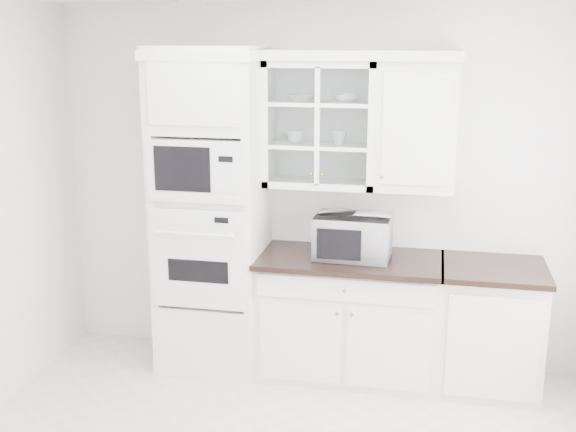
# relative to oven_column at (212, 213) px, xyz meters

# --- Properties ---
(room_shell) EXTENTS (4.00, 3.50, 2.70)m
(room_shell) POSITION_rel_oven_column_xyz_m (0.75, -0.99, 0.58)
(room_shell) COLOR white
(room_shell) RESTS_ON ground
(oven_column) EXTENTS (0.76, 0.68, 2.40)m
(oven_column) POSITION_rel_oven_column_xyz_m (0.00, 0.00, 0.00)
(oven_column) COLOR white
(oven_column) RESTS_ON ground
(base_cabinet_run) EXTENTS (1.32, 0.67, 0.92)m
(base_cabinet_run) POSITION_rel_oven_column_xyz_m (1.03, 0.03, -0.74)
(base_cabinet_run) COLOR white
(base_cabinet_run) RESTS_ON ground
(extra_base_cabinet) EXTENTS (0.72, 0.67, 0.92)m
(extra_base_cabinet) POSITION_rel_oven_column_xyz_m (2.03, 0.03, -0.74)
(extra_base_cabinet) COLOR white
(extra_base_cabinet) RESTS_ON ground
(upper_cabinet_glass) EXTENTS (0.80, 0.33, 0.90)m
(upper_cabinet_glass) POSITION_rel_oven_column_xyz_m (0.78, 0.17, 0.65)
(upper_cabinet_glass) COLOR white
(upper_cabinet_glass) RESTS_ON room_shell
(upper_cabinet_solid) EXTENTS (0.55, 0.33, 0.90)m
(upper_cabinet_solid) POSITION_rel_oven_column_xyz_m (1.46, 0.17, 0.65)
(upper_cabinet_solid) COLOR white
(upper_cabinet_solid) RESTS_ON room_shell
(crown_molding) EXTENTS (2.14, 0.38, 0.07)m
(crown_molding) POSITION_rel_oven_column_xyz_m (0.68, 0.14, 1.14)
(crown_molding) COLOR white
(crown_molding) RESTS_ON room_shell
(countertop_microwave) EXTENTS (0.55, 0.46, 0.31)m
(countertop_microwave) POSITION_rel_oven_column_xyz_m (1.04, 0.03, -0.13)
(countertop_microwave) COLOR white
(countertop_microwave) RESTS_ON base_cabinet_run
(bowl_a) EXTENTS (0.23, 0.23, 0.05)m
(bowl_a) POSITION_rel_oven_column_xyz_m (0.64, 0.16, 0.83)
(bowl_a) COLOR white
(bowl_a) RESTS_ON upper_cabinet_glass
(bowl_b) EXTENTS (0.20, 0.20, 0.05)m
(bowl_b) POSITION_rel_oven_column_xyz_m (0.95, 0.18, 0.84)
(bowl_b) COLOR white
(bowl_b) RESTS_ON upper_cabinet_glass
(cup_a) EXTENTS (0.11, 0.11, 0.09)m
(cup_a) POSITION_rel_oven_column_xyz_m (0.60, 0.16, 0.55)
(cup_a) COLOR white
(cup_a) RESTS_ON upper_cabinet_glass
(cup_b) EXTENTS (0.12, 0.12, 0.10)m
(cup_b) POSITION_rel_oven_column_xyz_m (0.91, 0.16, 0.56)
(cup_b) COLOR white
(cup_b) RESTS_ON upper_cabinet_glass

